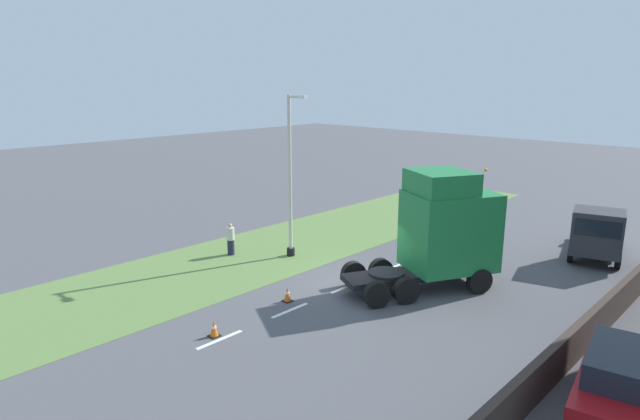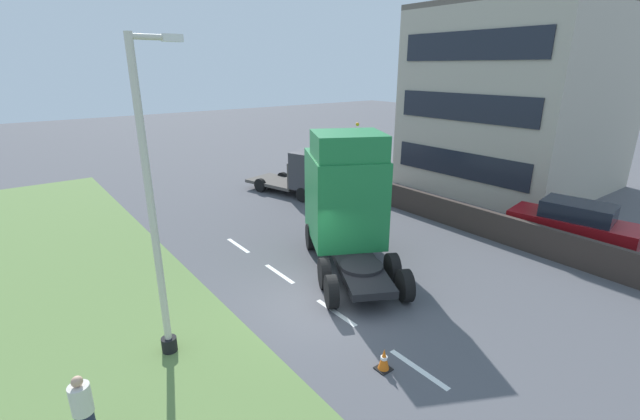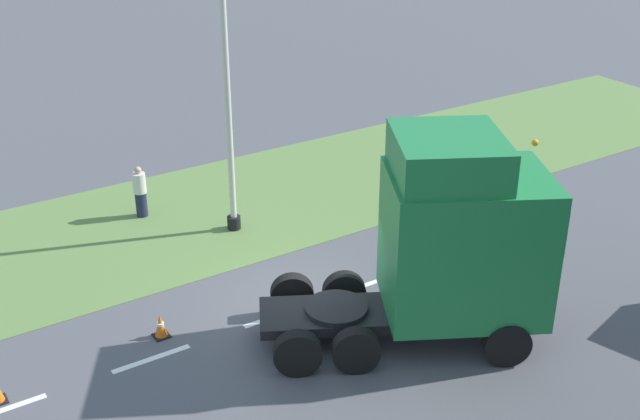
{
  "view_description": "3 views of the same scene",
  "coord_description": "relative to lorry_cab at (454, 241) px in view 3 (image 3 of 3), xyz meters",
  "views": [
    {
      "loc": [
        13.59,
        -16.53,
        8.41
      ],
      "look_at": [
        -2.61,
        0.48,
        2.65
      ],
      "focal_mm": 30.0,
      "sensor_mm": 36.0,
      "label": 1
    },
    {
      "loc": [
        -7.21,
        -9.35,
        7.07
      ],
      "look_at": [
        1.27,
        1.77,
        2.35
      ],
      "focal_mm": 24.0,
      "sensor_mm": 36.0,
      "label": 2
    },
    {
      "loc": [
        14.15,
        -8.57,
        10.62
      ],
      "look_at": [
        -1.84,
        1.69,
        1.43
      ],
      "focal_mm": 45.0,
      "sensor_mm": 36.0,
      "label": 3
    }
  ],
  "objects": [
    {
      "name": "lane_markings",
      "position": [
        -2.79,
        -2.88,
        -2.44
      ],
      "size": [
        0.16,
        14.6,
        0.0
      ],
      "color": "white",
      "rests_on": "ground"
    },
    {
      "name": "traffic_cone_lead",
      "position": [
        -3.48,
        -5.56,
        -2.15
      ],
      "size": [
        0.36,
        0.36,
        0.58
      ],
      "color": "black",
      "rests_on": "ground"
    },
    {
      "name": "ground_plane",
      "position": [
        -2.79,
        -2.18,
        -2.44
      ],
      "size": [
        120.0,
        120.0,
        0.0
      ],
      "primitive_type": "plane",
      "color": "#515156",
      "rests_on": "ground"
    },
    {
      "name": "lamp_post",
      "position": [
        -7.35,
        -1.67,
        1.08
      ],
      "size": [
        1.31,
        0.39,
        7.75
      ],
      "color": "black",
      "rests_on": "ground"
    },
    {
      "name": "grass_verge",
      "position": [
        -8.79,
        -2.18,
        -2.43
      ],
      "size": [
        7.0,
        44.0,
        0.01
      ],
      "color": "#607F42",
      "rests_on": "ground"
    },
    {
      "name": "pedestrian",
      "position": [
        -9.65,
        -3.59,
        -1.66
      ],
      "size": [
        0.39,
        0.39,
        1.6
      ],
      "color": "#1E233D",
      "rests_on": "ground"
    },
    {
      "name": "lorry_cab",
      "position": [
        0.0,
        0.0,
        0.0
      ],
      "size": [
        5.12,
        6.5,
        5.02
      ],
      "rotation": [
        0.0,
        0.0,
        -0.49
      ],
      "color": "black",
      "rests_on": "ground"
    }
  ]
}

